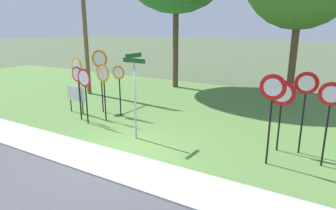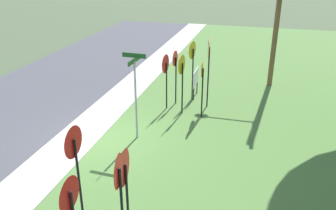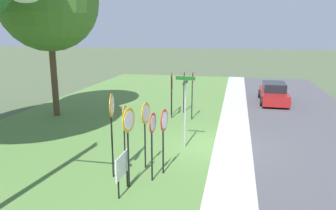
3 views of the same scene
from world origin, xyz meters
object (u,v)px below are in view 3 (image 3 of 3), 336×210
object	(u,v)px
yield_sign_near_right	(172,82)
stop_sign_center_tall	(152,133)
stop_sign_far_left	(125,123)
street_name_post	(185,106)
stop_sign_near_left	(146,121)
oak_tree_right	(48,1)
notice_board	(122,167)
stop_sign_far_right	(164,127)
parked_sedan_distant	(274,93)
yield_sign_far_right	(193,84)
stop_sign_far_center	(112,117)
yield_sign_near_left	(172,88)
yield_sign_far_left	(184,83)
stop_sign_near_right	(129,130)

from	to	relation	value
yield_sign_near_right	stop_sign_center_tall	bearing A→B (deg)	178.26
stop_sign_far_left	street_name_post	size ratio (longest dim) A/B	0.74
stop_sign_near_left	oak_tree_right	xyz separation A→B (m)	(6.22, 7.22, 4.68)
notice_board	stop_sign_far_right	bearing A→B (deg)	-29.98
parked_sedan_distant	yield_sign_near_right	bearing A→B (deg)	129.76
yield_sign_far_right	stop_sign_far_right	bearing A→B (deg)	-179.39
stop_sign_far_center	street_name_post	size ratio (longest dim) A/B	0.95
stop_sign_center_tall	yield_sign_near_left	world-z (taller)	yield_sign_near_left
stop_sign_far_left	yield_sign_far_left	world-z (taller)	yield_sign_far_left
stop_sign_far_right	stop_sign_center_tall	size ratio (longest dim) A/B	0.99
stop_sign_far_right	notice_board	size ratio (longest dim) A/B	1.84
yield_sign_near_right	notice_board	xyz separation A→B (m)	(-9.59, -0.40, -1.12)
stop_sign_far_right	oak_tree_right	bearing A→B (deg)	55.31
stop_sign_far_left	yield_sign_far_left	xyz separation A→B (m)	(8.22, -0.86, 0.23)
stop_sign_far_center	notice_board	size ratio (longest dim) A/B	2.31
stop_sign_far_center	stop_sign_center_tall	world-z (taller)	stop_sign_far_center
stop_sign_far_right	parked_sedan_distant	bearing A→B (deg)	-15.87
stop_sign_center_tall	yield_sign_near_right	size ratio (longest dim) A/B	0.88
yield_sign_near_left	yield_sign_far_left	bearing A→B (deg)	-26.00
stop_sign_far_left	street_name_post	xyz separation A→B (m)	(2.26, -1.85, 0.20)
stop_sign_far_left	stop_sign_far_right	bearing A→B (deg)	-111.89
yield_sign_near_right	yield_sign_far_right	distance (m)	1.50
yield_sign_near_left	yield_sign_near_right	size ratio (longest dim) A/B	0.89
oak_tree_right	stop_sign_near_left	bearing A→B (deg)	-130.74
stop_sign_far_left	yield_sign_far_right	world-z (taller)	yield_sign_far_right
notice_board	oak_tree_right	distance (m)	12.14
stop_sign_far_right	parked_sedan_distant	xyz separation A→B (m)	(13.04, -4.90, -1.06)
yield_sign_near_left	stop_sign_near_left	bearing A→B (deg)	176.63
yield_sign_far_right	street_name_post	distance (m)	4.56
stop_sign_near_left	stop_sign_near_right	distance (m)	1.59
yield_sign_near_left	yield_sign_far_right	world-z (taller)	yield_sign_far_right
stop_sign_far_right	oak_tree_right	xyz separation A→B (m)	(6.55, 7.96, 4.78)
yield_sign_near_right	oak_tree_right	size ratio (longest dim) A/B	0.28
stop_sign_far_right	notice_board	xyz separation A→B (m)	(-1.61, 0.93, -0.84)
stop_sign_far_left	parked_sedan_distant	size ratio (longest dim) A/B	0.49
stop_sign_far_left	oak_tree_right	bearing A→B (deg)	41.17
stop_sign_near_left	stop_sign_far_center	world-z (taller)	stop_sign_far_center
stop_sign_near_right	yield_sign_near_left	world-z (taller)	stop_sign_near_right
stop_sign_far_center	parked_sedan_distant	size ratio (longest dim) A/B	0.63
stop_sign_near_left	stop_sign_far_right	bearing A→B (deg)	-107.85
stop_sign_near_right	stop_sign_far_center	bearing A→B (deg)	60.41
stop_sign_near_left	stop_sign_far_left	world-z (taller)	stop_sign_near_left
stop_sign_near_left	yield_sign_far_left	size ratio (longest dim) A/B	0.98
stop_sign_far_left	yield_sign_near_right	xyz separation A→B (m)	(7.51, -0.24, 0.35)
parked_sedan_distant	yield_sign_near_left	bearing A→B (deg)	133.88
street_name_post	yield_sign_far_right	bearing A→B (deg)	6.67
yield_sign_near_right	oak_tree_right	bearing A→B (deg)	93.19
stop_sign_far_center	oak_tree_right	size ratio (longest dim) A/B	0.31
stop_sign_center_tall	notice_board	distance (m)	1.45
stop_sign_near_left	stop_sign_far_right	distance (m)	0.81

